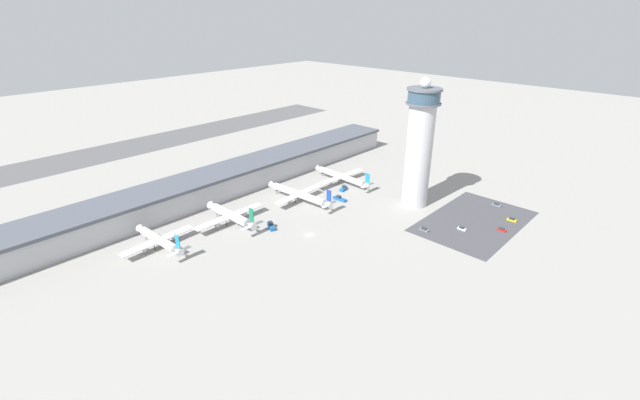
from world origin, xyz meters
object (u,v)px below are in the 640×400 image
at_px(control_tower, 419,146).
at_px(airplane_gate_delta, 341,177).
at_px(car_blue_compact, 497,205).
at_px(car_white_wagon, 462,229).
at_px(airplane_gate_charlie, 299,194).
at_px(service_truck_catering, 271,226).
at_px(service_truck_fuel, 340,199).
at_px(car_yellow_taxi, 512,220).
at_px(airplane_gate_bravo, 231,216).
at_px(airplane_gate_alpha, 159,240).
at_px(service_truck_baggage, 344,189).
at_px(car_silver_sedan, 424,230).
at_px(car_red_hatchback, 502,230).

bearing_deg(control_tower, airplane_gate_delta, 94.70).
bearing_deg(car_blue_compact, car_white_wagon, 178.54).
bearing_deg(airplane_gate_charlie, service_truck_catering, -158.60).
xyz_separation_m(service_truck_catering, service_truck_fuel, (46.89, -2.70, -0.21)).
distance_m(control_tower, car_blue_compact, 53.98).
bearing_deg(service_truck_fuel, car_yellow_taxi, -63.11).
relative_size(airplane_gate_delta, car_yellow_taxi, 9.09).
bearing_deg(airplane_gate_bravo, control_tower, -32.68).
xyz_separation_m(control_tower, car_yellow_taxi, (16.07, -46.12, -31.61)).
relative_size(car_yellow_taxi, car_blue_compact, 0.99).
bearing_deg(airplane_gate_alpha, airplane_gate_bravo, -6.43).
xyz_separation_m(airplane_gate_charlie, service_truck_baggage, (29.04, -7.03, -3.54)).
relative_size(car_silver_sedan, car_red_hatchback, 1.10).
bearing_deg(airplane_gate_alpha, service_truck_catering, -24.89).
bearing_deg(car_red_hatchback, service_truck_fuel, 108.28).
height_order(airplane_gate_alpha, service_truck_catering, airplane_gate_alpha).
distance_m(airplane_gate_charlie, service_truck_baggage, 30.09).
relative_size(control_tower, airplane_gate_alpha, 1.95).
relative_size(airplane_gate_bravo, service_truck_catering, 5.09).
height_order(car_red_hatchback, car_white_wagon, car_red_hatchback).
relative_size(service_truck_baggage, car_red_hatchback, 1.48).
distance_m(control_tower, airplane_gate_bravo, 99.98).
relative_size(service_truck_catering, service_truck_fuel, 0.92).
xyz_separation_m(control_tower, car_white_wagon, (-9.41, -32.45, -31.68)).
distance_m(service_truck_fuel, car_white_wagon, 66.01).
xyz_separation_m(airplane_gate_alpha, airplane_gate_delta, (112.06, -8.18, 0.01)).
bearing_deg(airplane_gate_alpha, airplane_gate_charlie, -7.06).
bearing_deg(airplane_gate_delta, service_truck_fuel, -141.49).
xyz_separation_m(control_tower, service_truck_catering, (-70.46, 34.72, -31.16)).
relative_size(airplane_gate_alpha, car_red_hatchback, 8.12).
xyz_separation_m(airplane_gate_alpha, service_truck_catering, (45.52, -21.12, -3.02)).
distance_m(airplane_gate_delta, car_silver_sedan, 70.16).
bearing_deg(car_red_hatchback, airplane_gate_alpha, 139.12).
bearing_deg(control_tower, airplane_gate_bravo, 147.32).
relative_size(control_tower, service_truck_catering, 8.77).
xyz_separation_m(airplane_gate_delta, service_truck_baggage, (-7.48, -8.20, -3.09)).
relative_size(airplane_gate_delta, service_truck_catering, 5.60).
bearing_deg(airplane_gate_charlie, car_yellow_taxi, -58.61).
bearing_deg(airplane_gate_charlie, service_truck_baggage, -13.62).
distance_m(airplane_gate_charlie, service_truck_catering, 32.44).
bearing_deg(car_blue_compact, car_yellow_taxi, -133.65).
relative_size(control_tower, car_silver_sedan, 14.38).
bearing_deg(car_red_hatchback, car_blue_compact, 27.18).
bearing_deg(car_blue_compact, airplane_gate_bravo, 141.97).
xyz_separation_m(airplane_gate_bravo, car_yellow_taxi, (96.94, -98.01, -3.97)).
relative_size(service_truck_fuel, car_red_hatchback, 1.97).
xyz_separation_m(airplane_gate_delta, service_truck_fuel, (-19.65, -15.64, -3.24)).
height_order(service_truck_fuel, car_white_wagon, service_truck_fuel).
xyz_separation_m(airplane_gate_charlie, car_red_hatchback, (42.85, -93.14, -3.95)).
bearing_deg(control_tower, airplane_gate_alpha, 154.29).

